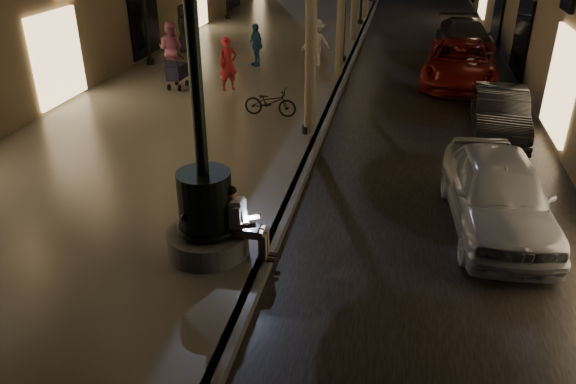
% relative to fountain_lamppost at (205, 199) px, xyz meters
% --- Properties ---
extents(ground, '(120.00, 120.00, 0.00)m').
position_rel_fountain_lamppost_xyz_m(ground, '(1.00, 13.00, -1.21)').
color(ground, black).
rests_on(ground, ground).
extents(cobble_lane, '(6.00, 45.00, 0.02)m').
position_rel_fountain_lamppost_xyz_m(cobble_lane, '(4.00, 13.00, -1.20)').
color(cobble_lane, black).
rests_on(cobble_lane, ground).
extents(promenade, '(8.00, 45.00, 0.20)m').
position_rel_fountain_lamppost_xyz_m(promenade, '(-3.00, 13.00, -1.11)').
color(promenade, slate).
rests_on(promenade, ground).
extents(curb_strip, '(0.25, 45.00, 0.20)m').
position_rel_fountain_lamppost_xyz_m(curb_strip, '(1.00, 13.00, -1.11)').
color(curb_strip, '#59595B').
rests_on(curb_strip, ground).
extents(fountain_lamppost, '(1.40, 1.40, 5.21)m').
position_rel_fountain_lamppost_xyz_m(fountain_lamppost, '(0.00, 0.00, 0.00)').
color(fountain_lamppost, '#59595B').
rests_on(fountain_lamppost, promenade).
extents(seated_man_laptop, '(0.93, 0.32, 1.30)m').
position_rel_fountain_lamppost_xyz_m(seated_man_laptop, '(0.61, 0.00, -0.32)').
color(seated_man_laptop, gray).
rests_on(seated_man_laptop, promenade).
extents(lamp_curb_a, '(0.36, 0.36, 4.81)m').
position_rel_fountain_lamppost_xyz_m(lamp_curb_a, '(0.70, 6.00, 2.02)').
color(lamp_curb_a, black).
rests_on(lamp_curb_a, promenade).
extents(stroller, '(0.49, 1.09, 1.11)m').
position_rel_fountain_lamppost_xyz_m(stroller, '(-4.18, 9.19, -0.46)').
color(stroller, black).
rests_on(stroller, promenade).
extents(car_front, '(2.05, 4.42, 1.46)m').
position_rel_fountain_lamppost_xyz_m(car_front, '(5.00, 2.22, -0.48)').
color(car_front, '#B7BAC0').
rests_on(car_front, ground).
extents(car_second, '(1.53, 3.90, 1.26)m').
position_rel_fountain_lamppost_xyz_m(car_second, '(5.67, 7.36, -0.58)').
color(car_second, black).
rests_on(car_second, ground).
extents(car_third, '(2.93, 5.46, 1.46)m').
position_rel_fountain_lamppost_xyz_m(car_third, '(5.00, 12.41, -0.48)').
color(car_third, maroon).
rests_on(car_third, ground).
extents(car_rear, '(2.35, 4.90, 1.38)m').
position_rel_fountain_lamppost_xyz_m(car_rear, '(5.47, 17.00, -0.52)').
color(car_rear, '#2C2C31').
rests_on(car_rear, ground).
extents(pedestrian_red, '(0.74, 0.71, 1.71)m').
position_rel_fountain_lamppost_xyz_m(pedestrian_red, '(-2.47, 9.35, -0.16)').
color(pedestrian_red, red).
rests_on(pedestrian_red, promenade).
extents(pedestrian_pink, '(0.97, 0.80, 1.87)m').
position_rel_fountain_lamppost_xyz_m(pedestrian_pink, '(-4.96, 10.70, -0.08)').
color(pedestrian_pink, '#C06592').
rests_on(pedestrian_pink, promenade).
extents(pedestrian_white, '(1.23, 0.93, 1.69)m').
position_rel_fountain_lamppost_xyz_m(pedestrian_white, '(-0.20, 13.08, -0.16)').
color(pedestrian_white, white).
rests_on(pedestrian_white, promenade).
extents(pedestrian_blue, '(0.89, 0.93, 1.55)m').
position_rel_fountain_lamppost_xyz_m(pedestrian_blue, '(-2.40, 12.64, -0.24)').
color(pedestrian_blue, '#285C96').
rests_on(pedestrian_blue, promenade).
extents(pedestrian_dark, '(0.68, 0.97, 1.88)m').
position_rel_fountain_lamppost_xyz_m(pedestrian_dark, '(-5.86, 14.33, -0.07)').
color(pedestrian_dark, '#2D2E32').
rests_on(pedestrian_dark, promenade).
extents(bicycle, '(1.53, 0.58, 0.79)m').
position_rel_fountain_lamppost_xyz_m(bicycle, '(-0.57, 7.15, -0.61)').
color(bicycle, black).
rests_on(bicycle, promenade).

